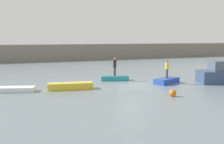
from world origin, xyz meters
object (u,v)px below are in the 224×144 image
(rowboat_blue, at_px, (167,81))
(person_dark_shirt, at_px, (115,66))
(person_yellow_shirt, at_px, (167,68))
(rowboat_teal, at_px, (115,78))
(mooring_buoy, at_px, (173,93))
(rowboat_yellow, at_px, (70,86))
(rowboat_white, at_px, (9,89))

(rowboat_blue, xyz_separation_m, person_dark_shirt, (-3.69, 3.44, 1.20))
(rowboat_blue, distance_m, person_yellow_shirt, 1.17)
(rowboat_teal, xyz_separation_m, mooring_buoy, (1.00, -8.20, 0.03))
(rowboat_blue, distance_m, person_dark_shirt, 5.18)
(rowboat_yellow, xyz_separation_m, person_yellow_shirt, (8.77, -0.64, 1.15))
(rowboat_teal, relative_size, person_yellow_shirt, 1.61)
(rowboat_yellow, bearing_deg, rowboat_white, 179.94)
(rowboat_yellow, xyz_separation_m, mooring_buoy, (6.08, -5.40, -0.01))
(rowboat_yellow, height_order, rowboat_teal, rowboat_yellow)
(rowboat_white, distance_m, person_yellow_shirt, 13.54)
(rowboat_white, height_order, rowboat_yellow, rowboat_yellow)
(rowboat_blue, relative_size, person_dark_shirt, 1.48)
(rowboat_white, relative_size, mooring_buoy, 7.83)
(rowboat_blue, relative_size, person_yellow_shirt, 1.58)
(rowboat_blue, height_order, person_yellow_shirt, person_yellow_shirt)
(person_dark_shirt, height_order, mooring_buoy, person_dark_shirt)
(rowboat_yellow, relative_size, rowboat_teal, 1.35)
(rowboat_white, bearing_deg, rowboat_blue, 11.49)
(rowboat_blue, bearing_deg, rowboat_teal, 113.83)
(rowboat_blue, xyz_separation_m, mooring_buoy, (-2.68, -4.76, 0.01))
(rowboat_white, xyz_separation_m, rowboat_blue, (13.41, -1.42, 0.06))
(rowboat_white, relative_size, rowboat_yellow, 1.10)
(rowboat_white, relative_size, rowboat_blue, 1.50)
(rowboat_white, distance_m, person_dark_shirt, 10.01)
(person_dark_shirt, bearing_deg, rowboat_blue, -43.01)
(rowboat_yellow, relative_size, person_dark_shirt, 2.02)
(rowboat_blue, height_order, person_dark_shirt, person_dark_shirt)
(rowboat_blue, bearing_deg, mooring_buoy, -142.58)
(rowboat_yellow, height_order, person_yellow_shirt, person_yellow_shirt)
(person_dark_shirt, bearing_deg, person_yellow_shirt, -43.01)
(rowboat_teal, height_order, person_yellow_shirt, person_yellow_shirt)
(rowboat_blue, xyz_separation_m, person_yellow_shirt, (-0.00, 0.00, 1.17))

